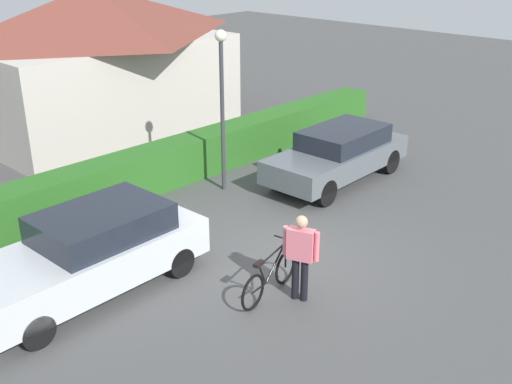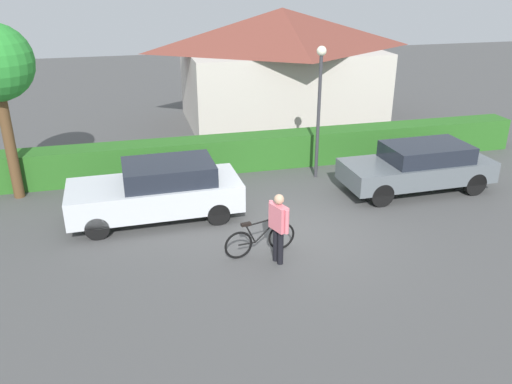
{
  "view_description": "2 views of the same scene",
  "coord_description": "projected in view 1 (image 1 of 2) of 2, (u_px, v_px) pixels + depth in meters",
  "views": [
    {
      "loc": [
        -8.03,
        -6.99,
        5.93
      ],
      "look_at": [
        0.04,
        0.65,
        1.23
      ],
      "focal_mm": 42.85,
      "sensor_mm": 36.0,
      "label": 1
    },
    {
      "loc": [
        -3.74,
        -10.7,
        5.91
      ],
      "look_at": [
        -0.86,
        0.61,
        0.91
      ],
      "focal_mm": 36.59,
      "sensor_mm": 36.0,
      "label": 2
    }
  ],
  "objects": [
    {
      "name": "bicycle",
      "position": [
        270.0,
        277.0,
        10.73
      ],
      "size": [
        1.69,
        0.5,
        0.91
      ],
      "color": "black",
      "rests_on": "ground"
    },
    {
      "name": "hedge_row",
      "position": [
        135.0,
        174.0,
        14.88
      ],
      "size": [
        18.48,
        0.9,
        1.06
      ],
      "primitive_type": "cube",
      "color": "#2A6621",
      "rests_on": "ground"
    },
    {
      "name": "house_distant",
      "position": [
        98.0,
        59.0,
        19.15
      ],
      "size": [
        7.99,
        5.26,
        4.53
      ],
      "color": "beige",
      "rests_on": "ground"
    },
    {
      "name": "parked_car_far",
      "position": [
        338.0,
        153.0,
        15.69
      ],
      "size": [
        4.31,
        1.76,
        1.37
      ],
      "color": "slate",
      "rests_on": "ground"
    },
    {
      "name": "fire_hydrant",
      "position": [
        300.0,
        147.0,
        17.19
      ],
      "size": [
        0.2,
        0.2,
        0.81
      ],
      "color": "red",
      "rests_on": "ground"
    },
    {
      "name": "person_rider",
      "position": [
        301.0,
        252.0,
        10.41
      ],
      "size": [
        0.35,
        0.62,
        1.61
      ],
      "color": "black",
      "rests_on": "ground"
    },
    {
      "name": "street_lamp",
      "position": [
        222.0,
        89.0,
        14.41
      ],
      "size": [
        0.28,
        0.28,
        3.94
      ],
      "color": "#38383D",
      "rests_on": "ground"
    },
    {
      "name": "ground_plane",
      "position": [
        279.0,
        258.0,
        12.11
      ],
      "size": [
        60.0,
        60.0,
        0.0
      ],
      "primitive_type": "plane",
      "color": "#4A4A4A"
    },
    {
      "name": "parked_car_near",
      "position": [
        90.0,
        252.0,
        10.77
      ],
      "size": [
        4.32,
        1.86,
        1.48
      ],
      "color": "silver",
      "rests_on": "ground"
    }
  ]
}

